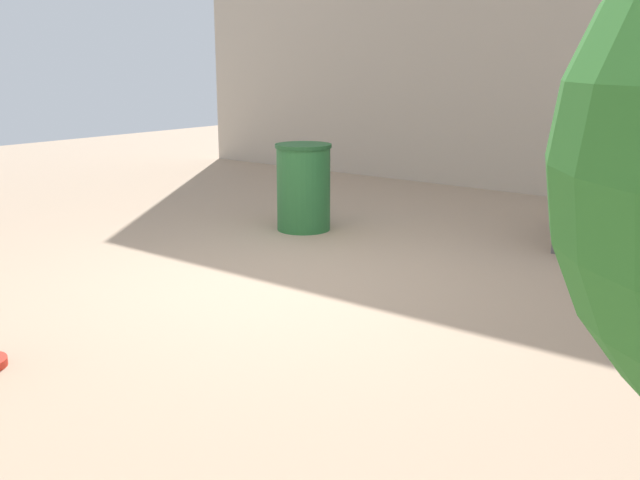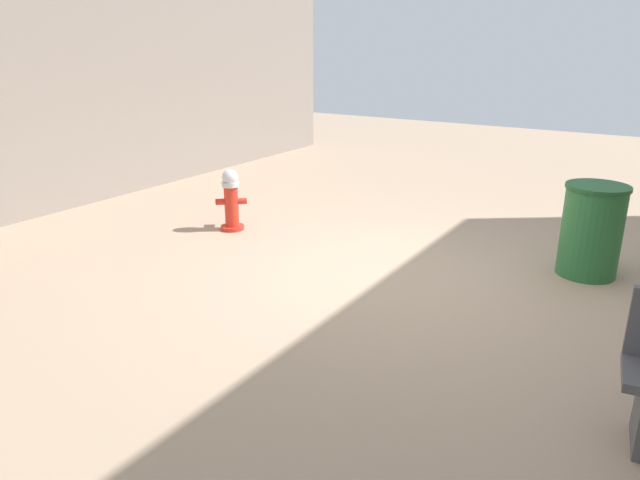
# 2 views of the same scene
# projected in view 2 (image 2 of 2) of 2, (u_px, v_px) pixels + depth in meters

# --- Properties ---
(ground_plane) EXTENTS (23.40, 23.40, 0.00)m
(ground_plane) POSITION_uv_depth(u_px,v_px,m) (405.00, 278.00, 6.11)
(ground_plane) COLOR tan
(fire_hydrant) EXTENTS (0.36, 0.36, 0.79)m
(fire_hydrant) POSITION_uv_depth(u_px,v_px,m) (231.00, 200.00, 7.56)
(fire_hydrant) COLOR red
(fire_hydrant) RESTS_ON ground_plane
(trash_bin) EXTENTS (0.63, 0.63, 0.96)m
(trash_bin) POSITION_uv_depth(u_px,v_px,m) (591.00, 230.00, 6.07)
(trash_bin) COLOR #266633
(trash_bin) RESTS_ON ground_plane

